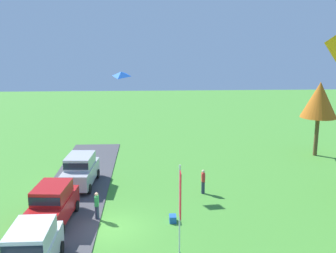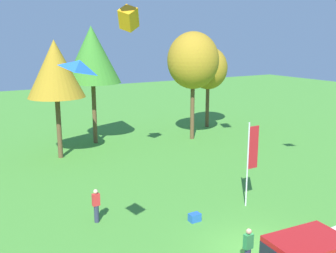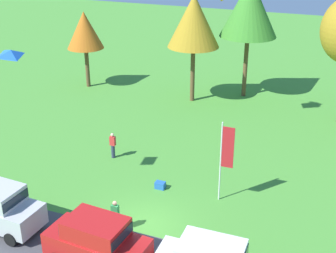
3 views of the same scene
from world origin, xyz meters
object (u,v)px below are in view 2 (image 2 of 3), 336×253
Objects in this scene: person_beside_suv at (248,248)px; kite_box_low_drifter at (129,18)px; tree_far_left at (92,55)px; person_watching_sky at (96,205)px; tree_right_of_center at (55,69)px; tree_lone_near at (208,68)px; kite_diamond_over_trees at (80,65)px; cooler_box at (195,217)px; tree_left_of_center at (193,61)px; flag_banner at (251,153)px.

person_beside_suv is 1.31× the size of kite_box_low_drifter.
person_beside_suv is 22.14m from tree_far_left.
tree_far_left is (5.18, 14.28, 6.60)m from person_watching_sky.
tree_right_of_center is at bearing 97.05° from person_beside_suv.
tree_lone_near is (15.77, 2.96, -0.75)m from tree_right_of_center.
tree_lone_near is at bearing 57.67° from person_beside_suv.
kite_diamond_over_trees reaches higher than person_beside_suv.
person_watching_sky is 4.88m from cooler_box.
kite_diamond_over_trees is (-2.26, -5.58, 7.19)m from person_watching_sky.
tree_right_of_center is 8.01× the size of kite_diamond_over_trees.
cooler_box is at bearing 26.43° from kite_diamond_over_trees.
tree_far_left reaches higher than person_beside_suv.
kite_box_low_drifter reaches higher than tree_right_of_center.
tree_right_of_center is at bearing 178.44° from tree_left_of_center.
flag_banner reaches higher than person_watching_sky.
tree_right_of_center is 15.59m from cooler_box.
tree_far_left is at bearing 70.04° from person_watching_sky.
tree_right_of_center is 4.72m from tree_far_left.
person_watching_sky is 7.74m from person_beside_suv.
tree_lone_near is 14.33× the size of cooler_box.
tree_lone_near is (4.02, 3.28, -1.03)m from tree_left_of_center.
kite_diamond_over_trees is at bearing -161.76° from flag_banner.
tree_left_of_center is 10.02m from kite_box_low_drifter.
cooler_box is at bearing -94.72° from kite_box_low_drifter.
tree_left_of_center is 22.84m from kite_diamond_over_trees.
tree_lone_near reaches higher than person_watching_sky.
tree_left_of_center reaches higher than tree_right_of_center.
flag_banner is at bearing -119.09° from tree_lone_near.
flag_banner is 8.23× the size of cooler_box.
kite_diamond_over_trees is at bearing -112.02° from person_watching_sky.
tree_right_of_center is 1.09× the size of tree_lone_near.
tree_left_of_center is at bearing 56.66° from cooler_box.
tree_right_of_center is 6.71× the size of kite_box_low_drifter.
tree_lone_near is at bearing 40.19° from person_watching_sky.
cooler_box is at bearing -93.34° from tree_far_left.
tree_left_of_center is at bearing 30.19° from kite_box_low_drifter.
tree_right_of_center is 11.75m from tree_left_of_center.
tree_far_left is 12.10m from tree_lone_near.
tree_far_left is 7.54× the size of kite_box_low_drifter.
cooler_box is at bearing -78.64° from tree_right_of_center.
tree_left_of_center is at bearing -20.85° from tree_far_left.
kite_diamond_over_trees is at bearing -153.57° from cooler_box.
person_beside_suv is 4.52m from cooler_box.
person_beside_suv is at bearing -61.57° from person_watching_sky.
flag_banner is (-5.31, -13.49, -4.01)m from tree_left_of_center.
tree_left_of_center reaches higher than tree_lone_near.
kite_diamond_over_trees is at bearing -120.88° from kite_box_low_drifter.
person_watching_sky is at bearing 164.02° from flag_banner.
tree_lone_near is at bearing 45.95° from kite_diamond_over_trees.
tree_far_left is 1.05× the size of tree_left_of_center.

